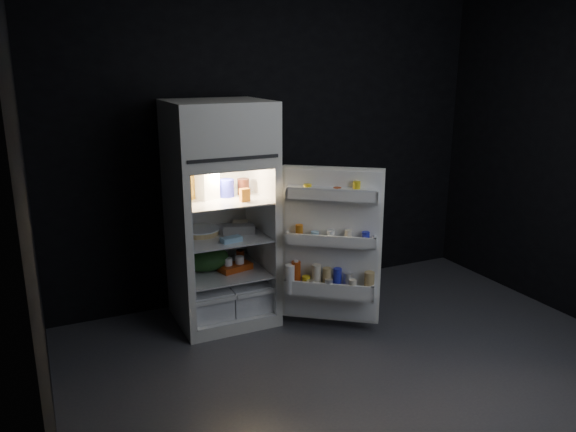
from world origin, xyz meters
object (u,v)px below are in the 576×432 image
refrigerator (220,206)px  milk_jug (206,183)px  fridge_door (330,249)px  egg_carton (239,229)px  yogurt_tray (235,267)px

refrigerator → milk_jug: bearing=179.2°
refrigerator → fridge_door: refrigerator is taller
refrigerator → egg_carton: (0.13, -0.06, -0.19)m
milk_jug → yogurt_tray: milk_jug is taller
fridge_door → egg_carton: 0.77m
milk_jug → fridge_door: bearing=-58.2°
refrigerator → yogurt_tray: bearing=-40.3°
egg_carton → yogurt_tray: bearing=-147.6°
refrigerator → milk_jug: refrigerator is taller
egg_carton → milk_jug: bearing=-179.6°
refrigerator → yogurt_tray: size_ratio=6.77×
fridge_door → milk_jug: (-0.78, 0.60, 0.47)m
egg_carton → refrigerator: bearing=170.0°
refrigerator → fridge_door: (0.68, -0.60, -0.28)m
fridge_door → yogurt_tray: size_ratio=4.64×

